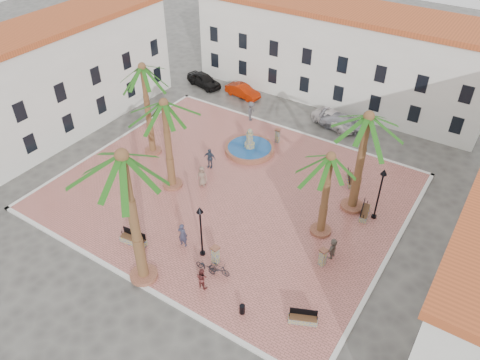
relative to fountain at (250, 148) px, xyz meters
The scene contains 36 objects.
ground 5.92m from the fountain, 73.61° to the right, with size 120.00×120.00×0.00m, color #56544F.
plaza 5.91m from the fountain, 73.61° to the right, with size 26.00×22.00×0.15m, color #BD685E.
kerb_n 5.61m from the fountain, 72.69° to the left, with size 26.30×0.30×0.16m, color silver.
kerb_s 16.75m from the fountain, 84.29° to the right, with size 26.30×0.30×0.16m, color silver.
kerb_e 15.72m from the fountain, 21.11° to the right, with size 0.30×22.30×0.16m, color silver.
kerb_w 12.68m from the fountain, 153.47° to the right, with size 0.30×22.30×0.16m, color silver.
building_north 15.06m from the fountain, 83.38° to the left, with size 30.40×7.40×9.50m.
building_west 18.79m from the fountain, 161.91° to the right, with size 6.40×24.40×10.00m.
fountain is the anchor object (origin of this frame).
palm_nw 11.03m from the fountain, 146.15° to the right, with size 4.79×4.79×8.40m.
palm_sw 10.20m from the fountain, 108.59° to the right, with size 5.14×5.14×7.81m.
palm_s 18.11m from the fountain, 82.74° to the right, with size 5.82×5.82×9.85m.
palm_e 12.69m from the fountain, 31.63° to the right, with size 4.89×4.89×6.83m.
palm_ne 12.74m from the fountain, 12.03° to the right, with size 5.67×5.67×8.27m.
bench_s 14.18m from the fountain, 92.50° to the right, with size 2.00×0.82×1.02m.
bench_se 18.24m from the fountain, 48.05° to the right, with size 1.78×1.18×0.90m.
bench_e 12.04m from the fountain, 12.63° to the right, with size 0.91×1.90×0.96m.
bench_ne 9.35m from the fountain, ahead, with size 1.29×1.81×0.93m.
lamppost_s 13.28m from the fountain, 72.02° to the right, with size 0.45×0.45×4.18m.
lamppost_e 12.96m from the fountain, 11.21° to the right, with size 0.48×0.48×4.39m.
bollard_se 13.60m from the fountain, 67.43° to the right, with size 0.58×0.58×1.40m.
bollard_n 3.00m from the fountain, 63.54° to the left, with size 0.55×0.55×1.34m.
bollard_e 14.29m from the fountain, 38.32° to the right, with size 0.59×0.59×1.36m.
litter_bin 17.41m from the fountain, 59.33° to the right, with size 0.34×0.34×0.66m, color black.
cyclist_a 12.68m from the fountain, 79.06° to the right, with size 0.70×0.46×1.92m, color #303147.
bicycle_a 14.42m from the fountain, 69.32° to the right, with size 0.53×1.52×0.80m, color black.
cyclist_b 15.71m from the fountain, 68.82° to the right, with size 0.75×0.59×1.55m, color #582322.
bicycle_b 14.53m from the fountain, 65.64° to the right, with size 0.43×1.51×0.91m, color black.
pedestrian_fountain_a 6.28m from the fountain, 95.32° to the right, with size 0.84×0.55×1.72m, color #816756.
pedestrian_fountain_b 4.23m from the fountain, 111.34° to the right, with size 1.06×0.44×1.80m, color #303C4F.
pedestrian_north 5.55m from the fountain, 120.61° to the left, with size 1.26×0.73×1.95m, color #444347.
pedestrian_east 13.89m from the fountain, 34.41° to the right, with size 1.46×0.47×1.58m, color #6A5F54.
car_black 14.19m from the fountain, 143.15° to the left, with size 1.76×4.38×1.49m, color black.
car_red 10.82m from the fountain, 125.99° to the left, with size 1.40×4.01×1.32m, color #A51E02.
car_silver 10.01m from the fountain, 57.24° to the left, with size 1.93×4.74×1.37m, color #AEADB7.
car_white 9.63m from the fountain, 62.16° to the left, with size 2.22×4.82×1.34m, color white.
Camera 1 is at (16.60, -23.97, 23.36)m, focal length 35.00 mm.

